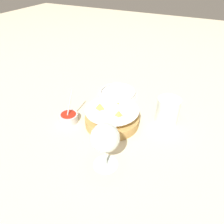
{
  "coord_description": "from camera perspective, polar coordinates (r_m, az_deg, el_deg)",
  "views": [
    {
      "loc": [
        -0.59,
        -0.32,
        0.53
      ],
      "look_at": [
        0.01,
        -0.03,
        0.06
      ],
      "focal_mm": 35.0,
      "sensor_mm": 36.0,
      "label": 1
    }
  ],
  "objects": [
    {
      "name": "food_basket",
      "position": [
        0.83,
        -0.03,
        -1.34
      ],
      "size": [
        0.21,
        0.21,
        0.09
      ],
      "color": "#B2894C",
      "rests_on": "ground_plane"
    },
    {
      "name": "beer_mug",
      "position": [
        0.86,
        14.36,
        0.24
      ],
      "size": [
        0.13,
        0.09,
        0.1
      ],
      "color": "silver",
      "rests_on": "ground_plane"
    },
    {
      "name": "wine_glass",
      "position": [
        0.63,
        -1.81,
        -7.06
      ],
      "size": [
        0.09,
        0.09,
        0.16
      ],
      "color": "silver",
      "rests_on": "ground_plane"
    },
    {
      "name": "side_plate",
      "position": [
        1.03,
        1.46,
        5.17
      ],
      "size": [
        0.17,
        0.17,
        0.01
      ],
      "color": "white",
      "rests_on": "ground_plane"
    },
    {
      "name": "sauce_cup",
      "position": [
        0.87,
        -11.22,
        -1.33
      ],
      "size": [
        0.08,
        0.07,
        0.12
      ],
      "color": "#B7B7BC",
      "rests_on": "ground_plane"
    },
    {
      "name": "ground_plane",
      "position": [
        0.86,
        -1.72,
        -2.79
      ],
      "size": [
        4.0,
        4.0,
        0.0
      ],
      "primitive_type": "plane",
      "color": "beige"
    }
  ]
}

